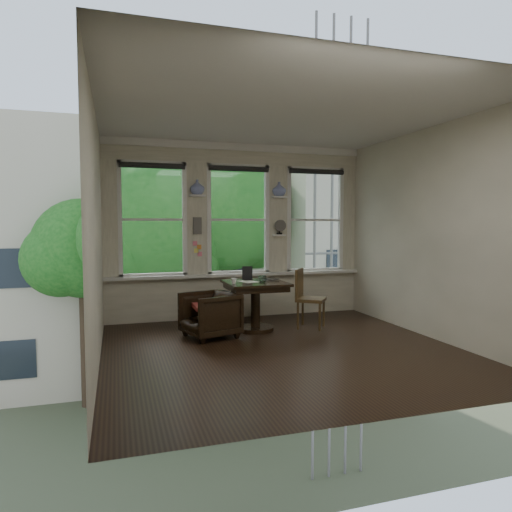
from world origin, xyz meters
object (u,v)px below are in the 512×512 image
object	(u,v)px
armchair_left	(210,315)
side_chair_right	(311,299)
table	(255,306)
laptop	(269,280)
mug	(234,281)

from	to	relation	value
armchair_left	side_chair_right	distance (m)	1.64
table	laptop	bearing A→B (deg)	14.88
side_chair_right	laptop	xyz separation A→B (m)	(-0.64, 0.16, 0.30)
laptop	armchair_left	bearing A→B (deg)	-140.77
side_chair_right	laptop	bearing A→B (deg)	111.86
table	laptop	size ratio (longest dim) A/B	2.90
armchair_left	mug	xyz separation A→B (m)	(0.38, 0.10, 0.46)
laptop	side_chair_right	bearing A→B (deg)	9.85
table	armchair_left	xyz separation A→B (m)	(-0.75, -0.21, -0.05)
armchair_left	laptop	world-z (taller)	laptop
side_chair_right	mug	size ratio (longest dim) A/B	10.36
table	side_chair_right	size ratio (longest dim) A/B	0.98
mug	armchair_left	bearing A→B (deg)	-165.55
armchair_left	mug	world-z (taller)	mug
mug	laptop	bearing A→B (deg)	16.49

